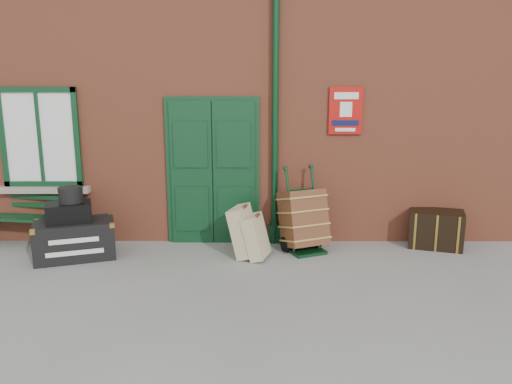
{
  "coord_description": "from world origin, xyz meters",
  "views": [
    {
      "loc": [
        0.39,
        -6.05,
        2.48
      ],
      "look_at": [
        0.37,
        0.6,
        1.0
      ],
      "focal_mm": 35.0,
      "sensor_mm": 36.0,
      "label": 1
    }
  ],
  "objects_px": {
    "bench": "(32,216)",
    "dark_trunk": "(436,229)",
    "houdini_trunk": "(75,240)",
    "porter_trolley": "(303,219)"
  },
  "relations": [
    {
      "from": "bench",
      "to": "dark_trunk",
      "type": "height_order",
      "value": "bench"
    },
    {
      "from": "dark_trunk",
      "to": "bench",
      "type": "bearing_deg",
      "value": -163.15
    },
    {
      "from": "houdini_trunk",
      "to": "dark_trunk",
      "type": "height_order",
      "value": "dark_trunk"
    },
    {
      "from": "houdini_trunk",
      "to": "porter_trolley",
      "type": "bearing_deg",
      "value": -12.4
    },
    {
      "from": "bench",
      "to": "dark_trunk",
      "type": "distance_m",
      "value": 6.19
    },
    {
      "from": "bench",
      "to": "porter_trolley",
      "type": "distance_m",
      "value": 4.16
    },
    {
      "from": "dark_trunk",
      "to": "houdini_trunk",
      "type": "bearing_deg",
      "value": -156.95
    },
    {
      "from": "dark_trunk",
      "to": "porter_trolley",
      "type": "bearing_deg",
      "value": -157.57
    },
    {
      "from": "bench",
      "to": "houdini_trunk",
      "type": "distance_m",
      "value": 1.06
    },
    {
      "from": "houdini_trunk",
      "to": "dark_trunk",
      "type": "xyz_separation_m",
      "value": [
        5.33,
        0.52,
        0.01
      ]
    }
  ]
}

